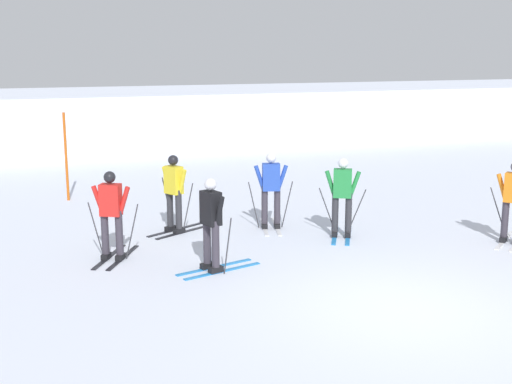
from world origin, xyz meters
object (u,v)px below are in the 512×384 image
Objects in this scene: skier_green at (342,195)px; trail_marker_pole at (66,157)px; skier_yellow at (174,191)px; skier_black at (211,222)px; skier_blue at (271,188)px; skier_red at (111,213)px.

trail_marker_pole is (-5.09, 5.77, 0.25)m from skier_green.
skier_black is at bearing -90.37° from skier_yellow.
skier_green is at bearing -46.22° from skier_blue.
skier_red is 5.69m from trail_marker_pole.
skier_yellow is at bearing 153.50° from skier_green.
skier_black is at bearing -131.18° from skier_blue.
skier_green is 3.60m from skier_yellow.
skier_black is (-0.02, -2.82, -0.00)m from skier_yellow.
skier_green is at bearing -1.08° from skier_red.
skier_black is 2.03m from skier_red.
skier_yellow and skier_blue have the same top height.
skier_yellow is 2.12m from skier_blue.
skier_red is at bearing -136.15° from skier_yellow.
skier_green is 0.74× the size of trail_marker_pole.
skier_red is (-1.56, 1.30, -0.00)m from skier_black.
skier_red is at bearing -163.27° from skier_blue.
skier_black is at bearing -75.18° from trail_marker_pole.
skier_blue is at bearing -11.31° from skier_yellow.
skier_black and skier_red have the same top height.
skier_yellow is 2.19m from skier_red.
trail_marker_pole reaches higher than skier_yellow.
skier_green is 1.65m from skier_blue.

